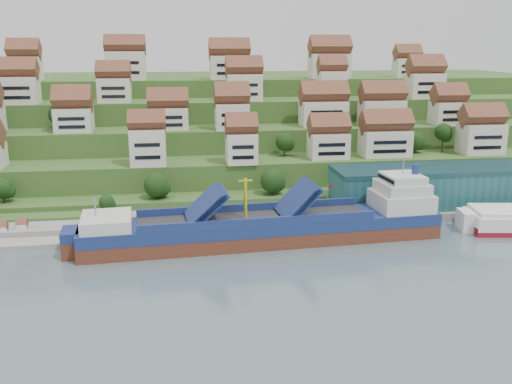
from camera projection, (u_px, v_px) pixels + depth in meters
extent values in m
plane|color=slate|center=(261.00, 242.00, 128.40)|extent=(300.00, 300.00, 0.00)
cube|color=gray|center=(329.00, 215.00, 145.25)|extent=(180.00, 14.00, 2.20)
cube|color=gray|center=(5.00, 235.00, 131.78)|extent=(45.00, 20.00, 1.00)
cube|color=#2D4C1E|center=(226.00, 159.00, 210.29)|extent=(260.00, 128.00, 4.00)
cube|color=#2D4C1E|center=(225.00, 148.00, 214.20)|extent=(260.00, 118.00, 11.00)
cube|color=#2D4C1E|center=(223.00, 135.00, 220.99)|extent=(260.00, 102.00, 18.00)
cube|color=#2D4C1E|center=(221.00, 123.00, 227.78)|extent=(260.00, 86.00, 25.00)
cube|color=#2D4C1E|center=(219.00, 113.00, 235.65)|extent=(260.00, 68.00, 31.00)
cube|color=silver|center=(148.00, 147.00, 155.51)|extent=(9.60, 7.03, 9.93)
cube|color=silver|center=(241.00, 148.00, 158.21)|extent=(8.37, 7.62, 8.37)
cube|color=silver|center=(328.00, 146.00, 165.45)|extent=(11.11, 7.73, 7.32)
cube|color=silver|center=(385.00, 143.00, 168.52)|extent=(14.16, 8.26, 7.65)
cube|color=silver|center=(481.00, 139.00, 172.34)|extent=(12.47, 8.31, 9.02)
cube|color=silver|center=(74.00, 120.00, 169.09)|extent=(10.67, 8.98, 6.95)
cube|color=silver|center=(169.00, 118.00, 173.28)|extent=(11.79, 7.90, 6.62)
cube|color=silver|center=(232.00, 116.00, 173.38)|extent=(9.99, 8.56, 7.82)
cube|color=silver|center=(323.00, 113.00, 181.01)|extent=(14.45, 8.36, 7.77)
cube|color=silver|center=(382.00, 113.00, 182.19)|extent=(13.63, 8.18, 7.97)
cube|color=silver|center=(448.00, 113.00, 183.96)|extent=(10.33, 8.04, 7.24)
cube|color=silver|center=(19.00, 90.00, 177.75)|extent=(11.44, 7.86, 8.45)
cube|color=silver|center=(114.00, 90.00, 183.34)|extent=(10.33, 7.30, 7.70)
cube|color=silver|center=(244.00, 87.00, 188.60)|extent=(11.56, 7.79, 8.69)
cube|color=silver|center=(331.00, 85.00, 192.20)|extent=(9.04, 7.14, 9.46)
cube|color=silver|center=(424.00, 86.00, 197.63)|extent=(11.89, 8.47, 8.48)
cube|color=silver|center=(25.00, 69.00, 194.92)|extent=(10.26, 8.03, 8.14)
cube|color=silver|center=(126.00, 66.00, 198.88)|extent=(13.45, 7.51, 9.82)
cube|color=silver|center=(230.00, 67.00, 203.76)|extent=(13.84, 8.15, 8.27)
cube|color=silver|center=(329.00, 66.00, 209.82)|extent=(14.43, 8.73, 8.84)
cube|color=silver|center=(407.00, 68.00, 219.04)|extent=(9.52, 7.05, 6.96)
ellipsoid|color=#1B3C14|center=(3.00, 189.00, 144.68)|extent=(5.26, 5.26, 5.26)
ellipsoid|color=#1B3C14|center=(272.00, 181.00, 152.43)|extent=(6.46, 6.46, 6.46)
ellipsoid|color=#1B3C14|center=(156.00, 185.00, 148.44)|extent=(6.48, 6.48, 6.48)
ellipsoid|color=#1B3C14|center=(415.00, 141.00, 173.53)|extent=(5.62, 5.62, 5.62)
ellipsoid|color=#1B3C14|center=(443.00, 132.00, 174.05)|extent=(5.33, 5.33, 5.33)
ellipsoid|color=#1B3C14|center=(284.00, 142.00, 168.31)|extent=(5.25, 5.25, 5.25)
ellipsoid|color=#1B3C14|center=(367.00, 106.00, 185.82)|extent=(5.56, 5.56, 5.56)
ellipsoid|color=#1B3C14|center=(58.00, 115.00, 172.35)|extent=(6.06, 6.06, 6.06)
ellipsoid|color=#1B3C14|center=(255.00, 81.00, 191.92)|extent=(5.81, 5.81, 5.81)
ellipsoid|color=#1B3C14|center=(334.00, 83.00, 198.68)|extent=(5.60, 5.60, 5.60)
ellipsoid|color=#1B3C14|center=(332.00, 88.00, 197.06)|extent=(5.18, 5.18, 5.18)
ellipsoid|color=#1B3C14|center=(107.00, 202.00, 140.33)|extent=(3.82, 3.82, 3.82)
cube|color=#205559|center=(446.00, 185.00, 150.04)|extent=(60.00, 15.00, 10.00)
cylinder|color=gray|center=(328.00, 201.00, 138.90)|extent=(0.16, 0.16, 8.00)
cube|color=maroon|center=(330.00, 186.00, 138.08)|extent=(1.20, 0.05, 0.80)
cube|color=white|center=(2.00, 231.00, 129.46)|extent=(2.40, 2.20, 2.20)
cube|color=white|center=(22.00, 228.00, 131.45)|extent=(2.40, 2.20, 2.20)
cube|color=#5C2C1C|center=(264.00, 238.00, 128.16)|extent=(80.91, 17.58, 5.15)
cube|color=navy|center=(264.00, 223.00, 127.30)|extent=(80.92, 17.71, 2.68)
cube|color=silver|center=(106.00, 222.00, 119.85)|extent=(11.04, 12.38, 2.68)
cube|color=#262628|center=(255.00, 218.00, 126.55)|extent=(52.04, 13.85, 0.31)
cube|color=navy|center=(204.00, 206.00, 123.40)|extent=(8.44, 11.84, 7.12)
cube|color=navy|center=(295.00, 201.00, 127.52)|extent=(8.05, 11.82, 7.52)
cylinder|color=#CECA18|center=(246.00, 199.00, 125.00)|extent=(0.77, 0.77, 9.26)
cube|color=silver|center=(401.00, 201.00, 133.06)|extent=(13.09, 12.52, 4.12)
cube|color=silver|center=(402.00, 187.00, 132.24)|extent=(10.96, 11.15, 2.57)
cube|color=silver|center=(403.00, 178.00, 131.69)|extent=(8.82, 9.78, 1.85)
cylinder|color=navy|center=(416.00, 169.00, 131.82)|extent=(1.75, 1.75, 2.26)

